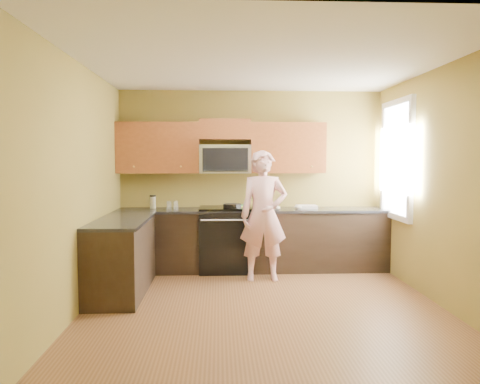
{
  "coord_description": "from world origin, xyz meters",
  "views": [
    {
      "loc": [
        -0.5,
        -5.1,
        1.65
      ],
      "look_at": [
        -0.2,
        1.3,
        1.2
      ],
      "focal_mm": 34.52,
      "sensor_mm": 36.0,
      "label": 1
    }
  ],
  "objects": [
    {
      "name": "napkin_a",
      "position": [
        0.34,
        1.54,
        0.95
      ],
      "size": [
        0.11,
        0.12,
        0.06
      ],
      "primitive_type": "ellipsoid",
      "rotation": [
        0.0,
        0.0,
        -0.01
      ],
      "color": "silver",
      "rests_on": "countertop_back"
    },
    {
      "name": "butter_tub",
      "position": [
        -0.19,
        1.69,
        0.92
      ],
      "size": [
        0.14,
        0.14,
        0.08
      ],
      "primitive_type": null,
      "rotation": [
        0.0,
        0.0,
        -0.27
      ],
      "color": "yellow",
      "rests_on": "countertop_back"
    },
    {
      "name": "wall_back",
      "position": [
        0.0,
        2.0,
        1.35
      ],
      "size": [
        4.0,
        0.0,
        4.0
      ],
      "primitive_type": "plane",
      "rotation": [
        1.57,
        0.0,
        0.0
      ],
      "color": "olive",
      "rests_on": "ground"
    },
    {
      "name": "cabinet_left_run",
      "position": [
        -1.7,
        0.6,
        0.44
      ],
      "size": [
        0.6,
        1.6,
        0.88
      ],
      "primitive_type": "cube",
      "color": "black",
      "rests_on": "floor"
    },
    {
      "name": "wall_front",
      "position": [
        0.0,
        -2.0,
        1.35
      ],
      "size": [
        4.0,
        0.0,
        4.0
      ],
      "primitive_type": "plane",
      "rotation": [
        -1.57,
        0.0,
        0.0
      ],
      "color": "olive",
      "rests_on": "ground"
    },
    {
      "name": "toast_slice",
      "position": [
        0.26,
        1.63,
        0.93
      ],
      "size": [
        0.14,
        0.14,
        0.01
      ],
      "primitive_type": "cube",
      "rotation": [
        0.0,
        0.0,
        0.37
      ],
      "color": "#B27F47",
      "rests_on": "countertop_back"
    },
    {
      "name": "glass_a",
      "position": [
        -1.13,
        1.75,
        0.98
      ],
      "size": [
        0.08,
        0.08,
        0.12
      ],
      "primitive_type": "cylinder",
      "rotation": [
        0.0,
        0.0,
        -0.16
      ],
      "color": "silver",
      "rests_on": "countertop_back"
    },
    {
      "name": "stove",
      "position": [
        -0.4,
        1.68,
        0.47
      ],
      "size": [
        0.76,
        0.65,
        0.95
      ],
      "primitive_type": null,
      "color": "black",
      "rests_on": "floor"
    },
    {
      "name": "upper_cab_right",
      "position": [
        0.54,
        1.83,
        1.45
      ],
      "size": [
        1.12,
        0.33,
        0.75
      ],
      "primitive_type": null,
      "color": "brown",
      "rests_on": "wall_back"
    },
    {
      "name": "wall_right",
      "position": [
        2.0,
        0.0,
        1.35
      ],
      "size": [
        0.0,
        4.0,
        4.0
      ],
      "primitive_type": "plane",
      "rotation": [
        1.57,
        0.0,
        -1.57
      ],
      "color": "olive",
      "rests_on": "ground"
    },
    {
      "name": "microwave",
      "position": [
        -0.4,
        1.8,
        1.45
      ],
      "size": [
        0.76,
        0.4,
        0.42
      ],
      "primitive_type": null,
      "color": "silver",
      "rests_on": "wall_back"
    },
    {
      "name": "floor",
      "position": [
        0.0,
        0.0,
        0.0
      ],
      "size": [
        4.0,
        4.0,
        0.0
      ],
      "primitive_type": "plane",
      "color": "brown",
      "rests_on": "ground"
    },
    {
      "name": "upper_cab_over_mw",
      "position": [
        -0.4,
        1.83,
        2.1
      ],
      "size": [
        0.76,
        0.33,
        0.3
      ],
      "primitive_type": "cube",
      "color": "brown",
      "rests_on": "wall_back"
    },
    {
      "name": "napkin_b",
      "position": [
        0.68,
        1.62,
        0.95
      ],
      "size": [
        0.15,
        0.16,
        0.07
      ],
      "primitive_type": "ellipsoid",
      "rotation": [
        0.0,
        0.0,
        -0.23
      ],
      "color": "silver",
      "rests_on": "countertop_back"
    },
    {
      "name": "travel_mug",
      "position": [
        -1.49,
        1.84,
        0.92
      ],
      "size": [
        0.12,
        0.12,
        0.2
      ],
      "primitive_type": null,
      "rotation": [
        0.0,
        0.0,
        -0.28
      ],
      "color": "silver",
      "rests_on": "countertop_back"
    },
    {
      "name": "countertop_back",
      "position": [
        0.0,
        1.69,
        0.9
      ],
      "size": [
        4.0,
        0.62,
        0.04
      ],
      "primitive_type": "cube",
      "color": "black",
      "rests_on": "cabinet_back_run"
    },
    {
      "name": "wall_left",
      "position": [
        -2.0,
        0.0,
        1.35
      ],
      "size": [
        0.0,
        4.0,
        4.0
      ],
      "primitive_type": "plane",
      "rotation": [
        1.57,
        0.0,
        1.57
      ],
      "color": "olive",
      "rests_on": "ground"
    },
    {
      "name": "cabinet_back_run",
      "position": [
        0.0,
        1.7,
        0.44
      ],
      "size": [
        4.0,
        0.6,
        0.88
      ],
      "primitive_type": "cube",
      "color": "black",
      "rests_on": "floor"
    },
    {
      "name": "window",
      "position": [
        1.98,
        1.2,
        1.65
      ],
      "size": [
        0.06,
        1.06,
        1.66
      ],
      "primitive_type": null,
      "color": "white",
      "rests_on": "wall_right"
    },
    {
      "name": "frying_pan",
      "position": [
        -0.3,
        1.59,
        0.95
      ],
      "size": [
        0.34,
        0.5,
        0.06
      ],
      "primitive_type": null,
      "rotation": [
        0.0,
        0.0,
        0.15
      ],
      "color": "black",
      "rests_on": "stove"
    },
    {
      "name": "glass_b",
      "position": [
        -1.23,
        1.69,
        0.98
      ],
      "size": [
        0.09,
        0.09,
        0.12
      ],
      "primitive_type": "cylinder",
      "rotation": [
        0.0,
        0.0,
        0.27
      ],
      "color": "silver",
      "rests_on": "countertop_back"
    },
    {
      "name": "woman",
      "position": [
        0.12,
        1.13,
        0.89
      ],
      "size": [
        0.66,
        0.44,
        1.78
      ],
      "primitive_type": "imported",
      "rotation": [
        0.0,
        0.0,
        0.02
      ],
      "color": "#EC7682",
      "rests_on": "floor"
    },
    {
      "name": "dish_towel",
      "position": [
        0.82,
        1.7,
        0.95
      ],
      "size": [
        0.31,
        0.25,
        0.05
      ],
      "primitive_type": "cube",
      "rotation": [
        0.0,
        0.0,
        -0.04
      ],
      "color": "white",
      "rests_on": "countertop_back"
    },
    {
      "name": "countertop_left",
      "position": [
        -1.69,
        0.6,
        0.9
      ],
      "size": [
        0.62,
        1.6,
        0.04
      ],
      "primitive_type": "cube",
      "color": "black",
      "rests_on": "cabinet_left_run"
    },
    {
      "name": "upper_cab_left",
      "position": [
        -1.39,
        1.83,
        1.45
      ],
      "size": [
        1.22,
        0.33,
        0.75
      ],
      "primitive_type": null,
      "color": "brown",
      "rests_on": "wall_back"
    },
    {
      "name": "ceiling",
      "position": [
        0.0,
        0.0,
        2.7
      ],
      "size": [
        4.0,
        4.0,
        0.0
      ],
      "primitive_type": "plane",
      "rotation": [
        3.14,
        0.0,
        0.0
      ],
      "color": "white",
      "rests_on": "ground"
    }
  ]
}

